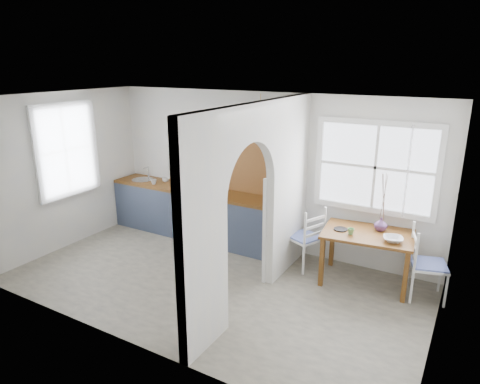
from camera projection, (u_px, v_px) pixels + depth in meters
The scene contains 26 objects.
floor at pixel (212, 283), 6.15m from camera, with size 5.80×3.20×0.01m, color gray.
ceiling at pixel (208, 99), 5.39m from camera, with size 5.80×3.20×0.01m, color silver.
walls at pixel (210, 197), 5.77m from camera, with size 5.81×3.21×2.60m.
partition at pixel (258, 193), 5.44m from camera, with size 0.12×3.20×2.60m.
kitchen_window at pixel (65, 150), 7.04m from camera, with size 0.10×1.16×1.50m, color white, non-canonical shape.
nook_window at pixel (375, 168), 6.11m from camera, with size 1.76×0.10×1.30m, color white, non-canonical shape.
counter at pixel (200, 213), 7.66m from camera, with size 3.50×0.60×0.90m.
sink at pixel (143, 180), 8.13m from camera, with size 0.40×0.40×0.02m, color silver.
backsplash at pixel (252, 168), 7.16m from camera, with size 1.65×0.03×0.90m, color brown.
shelf at pixel (250, 129), 6.89m from camera, with size 1.75×0.20×0.21m.
pendant_lamp at pixel (260, 142), 6.48m from camera, with size 0.26×0.26×0.16m, color beige.
utensil_rail at pixel (280, 177), 6.18m from camera, with size 0.02×0.02×0.50m, color silver.
dining_table at pixel (366, 258), 6.07m from camera, with size 1.22×0.81×0.76m, color brown, non-canonical shape.
chair_left at pixel (305, 236), 6.53m from camera, with size 0.45×0.45×0.98m, color silver, non-canonical shape.
chair_right at pixel (429, 264), 5.64m from camera, with size 0.45×0.45×0.99m, color silver, non-canonical shape.
kettle at pixel (280, 197), 6.63m from camera, with size 0.22×0.18×0.27m, color white, non-canonical shape.
mug_a at pixel (154, 182), 7.81m from camera, with size 0.10×0.10×0.09m, color silver.
mug_b at pixel (165, 180), 7.96m from camera, with size 0.11×0.11×0.09m, color silver.
knife_block at pixel (191, 181), 7.58m from camera, with size 0.11×0.16×0.25m, color #402A19.
jar at pixel (192, 182), 7.68m from camera, with size 0.09×0.09×0.15m, color tan.
towel_magenta at pixel (279, 249), 6.62m from camera, with size 0.02×0.03×0.57m, color #C52249.
towel_orange at pixel (277, 252), 6.57m from camera, with size 0.02×0.03×0.55m, color #F6A20B.
bowl at pixel (393, 239), 5.67m from camera, with size 0.26×0.26×0.06m, color silver.
table_cup at pixel (351, 231), 5.90m from camera, with size 0.09×0.09×0.09m, color #649D58.
plate at pixel (341, 229), 6.07m from camera, with size 0.20×0.20×0.02m, color black.
vase at pixel (381, 224), 6.02m from camera, with size 0.18×0.18×0.19m, color #543260.
Camera 1 is at (3.09, -4.56, 3.06)m, focal length 32.00 mm.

